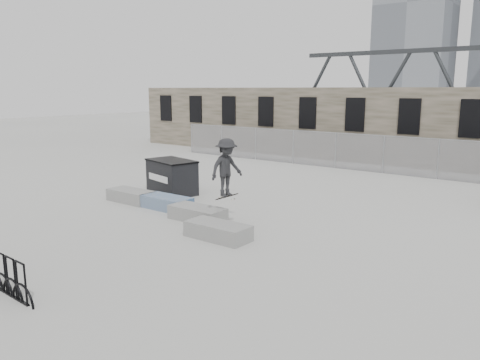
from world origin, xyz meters
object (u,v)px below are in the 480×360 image
object	(u,v)px
planter_center_left	(167,202)
planter_offset	(218,230)
planter_far_left	(131,195)
skateboarder	(226,168)
planter_center_right	(197,213)
dumpster	(172,177)

from	to	relation	value
planter_center_left	planter_offset	distance (m)	4.12
planter_far_left	skateboarder	world-z (taller)	skateboarder
planter_center_right	skateboarder	size ratio (longest dim) A/B	0.97
planter_center_right	skateboarder	bearing A→B (deg)	15.82
planter_center_right	planter_center_left	bearing A→B (deg)	166.46
planter_far_left	planter_center_left	xyz separation A→B (m)	(1.94, 0.05, 0.00)
planter_center_left	skateboarder	distance (m)	3.44
planter_center_left	skateboarder	xyz separation A→B (m)	(3.02, -0.18, 1.63)
planter_center_left	planter_center_right	bearing A→B (deg)	-13.54
planter_offset	dumpster	size ratio (longest dim) A/B	0.81
planter_center_left	dumpster	distance (m)	2.64
dumpster	skateboarder	xyz separation A→B (m)	(4.71, -2.16, 1.16)
skateboarder	planter_center_right	bearing A→B (deg)	117.43
planter_center_left	planter_offset	xyz separation A→B (m)	(3.80, -1.58, 0.00)
planter_center_right	skateboarder	distance (m)	1.96
skateboarder	planter_center_left	bearing A→B (deg)	98.16
planter_offset	planter_far_left	bearing A→B (deg)	165.08
planter_center_left	planter_offset	size ratio (longest dim) A/B	1.00
planter_center_right	planter_offset	bearing A→B (deg)	-31.26
planter_far_left	planter_offset	bearing A→B (deg)	-14.92
planter_center_left	planter_offset	world-z (taller)	same
planter_center_right	dumpster	size ratio (longest dim) A/B	0.81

